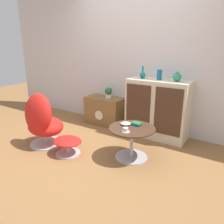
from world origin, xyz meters
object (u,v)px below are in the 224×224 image
object	(u,v)px
tv_console	(105,111)
vase_leftmost	(143,75)
vase_inner_right	(177,77)
book_stack	(136,124)
bowl	(126,123)
potted_plant	(109,92)
coffee_table	(132,139)
sideboard	(158,109)
ottoman	(68,143)
egg_chair	(42,121)
teacup	(126,130)
vase_inner_left	(159,75)

from	to	relation	value
tv_console	vase_leftmost	distance (m)	1.11
tv_console	vase_inner_right	world-z (taller)	vase_inner_right
book_stack	bowl	distance (m)	0.15
potted_plant	bowl	world-z (taller)	potted_plant
vase_inner_right	potted_plant	bearing A→B (deg)	178.83
vase_leftmost	book_stack	xyz separation A→B (m)	(0.30, -0.78, -0.57)
book_stack	tv_console	bearing A→B (deg)	143.76
tv_console	vase_inner_right	distance (m)	1.59
vase_inner_right	book_stack	size ratio (longest dim) A/B	0.96
coffee_table	tv_console	bearing A→B (deg)	139.87
sideboard	vase_inner_right	distance (m)	0.62
tv_console	ottoman	bearing A→B (deg)	-78.18
book_stack	bowl	size ratio (longest dim) A/B	1.03
coffee_table	vase_leftmost	bearing A→B (deg)	108.46
potted_plant	bowl	distance (m)	1.25
egg_chair	ottoman	world-z (taller)	egg_chair
teacup	book_stack	xyz separation A→B (m)	(-0.00, 0.30, -0.01)
potted_plant	book_stack	size ratio (longest dim) A/B	1.37
teacup	ottoman	bearing A→B (deg)	-163.81
tv_console	vase_inner_right	bearing A→B (deg)	-1.08
egg_chair	bowl	size ratio (longest dim) A/B	5.79
vase_inner_left	potted_plant	size ratio (longest dim) A/B	0.78
teacup	bowl	bearing A→B (deg)	119.58
tv_console	bowl	bearing A→B (deg)	-42.00
bowl	egg_chair	bearing A→B (deg)	-159.12
ottoman	vase_leftmost	size ratio (longest dim) A/B	2.15
coffee_table	potted_plant	world-z (taller)	potted_plant
vase_inner_left	book_stack	distance (m)	0.98
tv_console	book_stack	bearing A→B (deg)	-36.24
coffee_table	vase_leftmost	size ratio (longest dim) A/B	3.13
coffee_table	teacup	xyz separation A→B (m)	(-0.00, -0.17, 0.19)
sideboard	vase_leftmost	xyz separation A→B (m)	(-0.30, 0.00, 0.55)
tv_console	book_stack	xyz separation A→B (m)	(1.10, -0.81, 0.20)
teacup	sideboard	bearing A→B (deg)	89.85
teacup	book_stack	bearing A→B (deg)	90.27
tv_console	teacup	bearing A→B (deg)	-45.07
vase_inner_right	potted_plant	world-z (taller)	vase_inner_right
vase_inner_right	sideboard	bearing A→B (deg)	-179.21
egg_chair	potted_plant	xyz separation A→B (m)	(0.33, 1.34, 0.24)
tv_console	vase_leftmost	size ratio (longest dim) A/B	3.69
egg_chair	potted_plant	world-z (taller)	egg_chair
potted_plant	book_stack	xyz separation A→B (m)	(1.01, -0.81, -0.18)
coffee_table	vase_inner_left	bearing A→B (deg)	90.42
coffee_table	bowl	xyz separation A→B (m)	(-0.13, 0.06, 0.19)
vase_inner_right	potted_plant	distance (m)	1.35
teacup	potted_plant	bearing A→B (deg)	132.47
tv_console	sideboard	bearing A→B (deg)	-1.55
egg_chair	teacup	world-z (taller)	egg_chair
ottoman	potted_plant	distance (m)	1.44
bowl	teacup	bearing A→B (deg)	-60.42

